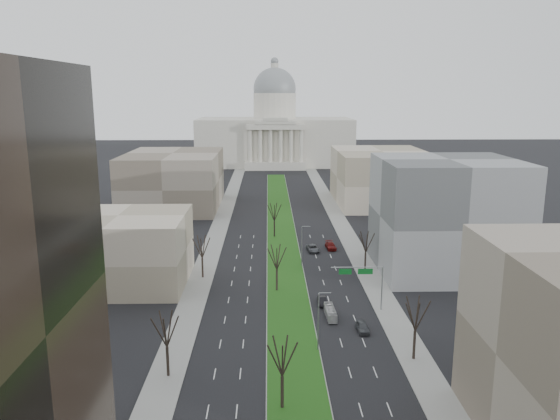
{
  "coord_description": "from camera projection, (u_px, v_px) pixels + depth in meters",
  "views": [
    {
      "loc": [
        -3.57,
        -19.57,
        37.64
      ],
      "look_at": [
        -0.81,
        106.14,
        10.34
      ],
      "focal_mm": 35.0,
      "sensor_mm": 36.0,
      "label": 1
    }
  ],
  "objects": [
    {
      "name": "ground",
      "position": [
        282.0,
        237.0,
        144.42
      ],
      "size": [
        600.0,
        600.0,
        0.0
      ],
      "primitive_type": "plane",
      "color": "black",
      "rests_on": "ground"
    },
    {
      "name": "median",
      "position": [
        282.0,
        238.0,
        143.41
      ],
      "size": [
        8.0,
        222.03,
        0.2
      ],
      "color": "#999993",
      "rests_on": "ground"
    },
    {
      "name": "sidewalk_left",
      "position": [
        205.0,
        267.0,
        119.61
      ],
      "size": [
        5.0,
        330.0,
        0.15
      ],
      "primitive_type": "cube",
      "color": "gray",
      "rests_on": "ground"
    },
    {
      "name": "sidewalk_right",
      "position": [
        364.0,
        266.0,
        120.36
      ],
      "size": [
        5.0,
        330.0,
        0.15
      ],
      "primitive_type": "cube",
      "color": "gray",
      "rests_on": "ground"
    },
    {
      "name": "capitol",
      "position": [
        275.0,
        133.0,
        287.11
      ],
      "size": [
        80.0,
        46.0,
        55.0
      ],
      "color": "beige",
      "rests_on": "ground"
    },
    {
      "name": "building_beige_left",
      "position": [
        120.0,
        250.0,
        108.04
      ],
      "size": [
        26.0,
        22.0,
        14.0
      ],
      "primitive_type": "cube",
      "color": "tan",
      "rests_on": "ground"
    },
    {
      "name": "building_grey_right",
      "position": [
        446.0,
        216.0,
        115.25
      ],
      "size": [
        28.0,
        26.0,
        24.0
      ],
      "primitive_type": "cube",
      "color": "#5D6062",
      "rests_on": "ground"
    },
    {
      "name": "building_far_left",
      "position": [
        174.0,
        180.0,
        180.85
      ],
      "size": [
        30.0,
        40.0,
        18.0
      ],
      "primitive_type": "cube",
      "color": "#796C5D",
      "rests_on": "ground"
    },
    {
      "name": "building_far_right",
      "position": [
        380.0,
        177.0,
        187.23
      ],
      "size": [
        30.0,
        40.0,
        18.0
      ],
      "primitive_type": "cube",
      "color": "tan",
      "rests_on": "ground"
    },
    {
      "name": "tree_left_mid",
      "position": [
        166.0,
        328.0,
        72.23
      ],
      "size": [
        5.4,
        5.4,
        9.72
      ],
      "color": "black",
      "rests_on": "ground"
    },
    {
      "name": "tree_left_far",
      "position": [
        202.0,
        246.0,
        111.34
      ],
      "size": [
        5.28,
        5.28,
        9.5
      ],
      "color": "black",
      "rests_on": "ground"
    },
    {
      "name": "tree_right_mid",
      "position": [
        416.0,
        313.0,
        76.84
      ],
      "size": [
        5.52,
        5.52,
        9.94
      ],
      "color": "black",
      "rests_on": "ground"
    },
    {
      "name": "tree_right_far",
      "position": [
        366.0,
        241.0,
        116.05
      ],
      "size": [
        5.04,
        5.04,
        9.07
      ],
      "color": "black",
      "rests_on": "ground"
    },
    {
      "name": "tree_median_a",
      "position": [
        282.0,
        355.0,
        64.74
      ],
      "size": [
        5.4,
        5.4,
        9.72
      ],
      "color": "black",
      "rests_on": "ground"
    },
    {
      "name": "tree_median_b",
      "position": [
        277.0,
        256.0,
        103.82
      ],
      "size": [
        5.4,
        5.4,
        9.72
      ],
      "color": "black",
      "rests_on": "ground"
    },
    {
      "name": "tree_median_c",
      "position": [
        274.0,
        211.0,
        142.9
      ],
      "size": [
        5.4,
        5.4,
        9.72
      ],
      "color": "black",
      "rests_on": "ground"
    },
    {
      "name": "streetlamp_median_b",
      "position": [
        319.0,
        320.0,
        79.98
      ],
      "size": [
        1.9,
        0.2,
        9.16
      ],
      "color": "gray",
      "rests_on": "ground"
    },
    {
      "name": "streetlamp_median_c",
      "position": [
        302.0,
        245.0,
        119.06
      ],
      "size": [
        1.9,
        0.2,
        9.16
      ],
      "color": "gray",
      "rests_on": "ground"
    },
    {
      "name": "mast_arm_signs",
      "position": [
        367.0,
        278.0,
        94.59
      ],
      "size": [
        9.12,
        0.24,
        8.09
      ],
      "color": "gray",
      "rests_on": "ground"
    },
    {
      "name": "car_grey_near",
      "position": [
        362.0,
        327.0,
        87.42
      ],
      "size": [
        1.88,
        4.42,
        1.49
      ],
      "primitive_type": "imported",
      "rotation": [
        0.0,
        0.0,
        0.03
      ],
      "color": "#414348",
      "rests_on": "ground"
    },
    {
      "name": "car_black",
      "position": [
        322.0,
        301.0,
        98.34
      ],
      "size": [
        1.63,
        4.18,
        1.36
      ],
      "primitive_type": "imported",
      "rotation": [
        0.0,
        0.0,
        0.05
      ],
      "color": "black",
      "rests_on": "ground"
    },
    {
      "name": "car_red",
      "position": [
        331.0,
        246.0,
        133.29
      ],
      "size": [
        2.59,
        5.6,
        1.58
      ],
      "primitive_type": "imported",
      "rotation": [
        0.0,
        0.0,
        0.07
      ],
      "color": "#620E0D",
      "rests_on": "ground"
    },
    {
      "name": "car_grey_far",
      "position": [
        313.0,
        248.0,
        131.25
      ],
      "size": [
        3.24,
        5.73,
        1.51
      ],
      "primitive_type": "imported",
      "rotation": [
        0.0,
        0.0,
        0.14
      ],
      "color": "#4D4F55",
      "rests_on": "ground"
    },
    {
      "name": "box_van",
      "position": [
        330.0,
        312.0,
        92.8
      ],
      "size": [
        1.69,
        6.5,
        1.8
      ],
      "primitive_type": "imported",
      "rotation": [
        0.0,
        0.0,
        0.03
      ],
      "color": "silver",
      "rests_on": "ground"
    }
  ]
}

